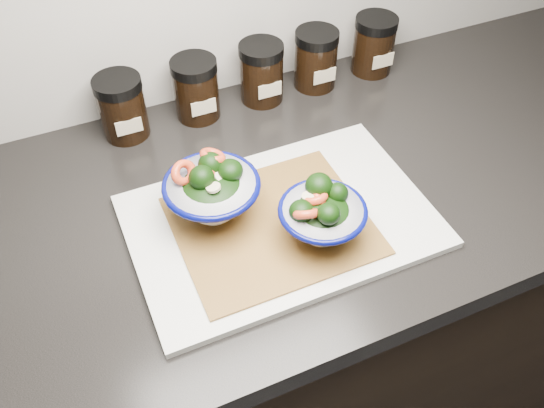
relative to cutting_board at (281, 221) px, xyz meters
name	(u,v)px	position (x,y,z in m)	size (l,w,h in m)	color
cabinet	(310,327)	(0.11, 0.07, -0.48)	(3.43, 0.58, 0.86)	black
countertop	(323,185)	(0.11, 0.07, -0.03)	(3.50, 0.60, 0.04)	black
cutting_board	(281,221)	(0.00, 0.00, 0.00)	(0.45, 0.30, 0.01)	silver
bamboo_mat	(272,225)	(-0.02, -0.01, 0.01)	(0.28, 0.24, 0.00)	#A17230
bowl_left	(212,192)	(-0.09, 0.05, 0.06)	(0.14, 0.14, 0.10)	white
bowl_right	(322,216)	(0.04, -0.06, 0.05)	(0.13, 0.13, 0.09)	white
spice_jar_a	(122,107)	(-0.16, 0.31, 0.05)	(0.08, 0.08, 0.11)	black
spice_jar_b	(196,89)	(-0.03, 0.31, 0.05)	(0.08, 0.08, 0.11)	black
spice_jar_c	(261,73)	(0.10, 0.31, 0.05)	(0.08, 0.08, 0.11)	black
spice_jar_d	(316,59)	(0.21, 0.31, 0.05)	(0.08, 0.08, 0.11)	black
spice_jar_e	(374,45)	(0.34, 0.31, 0.05)	(0.08, 0.08, 0.11)	black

